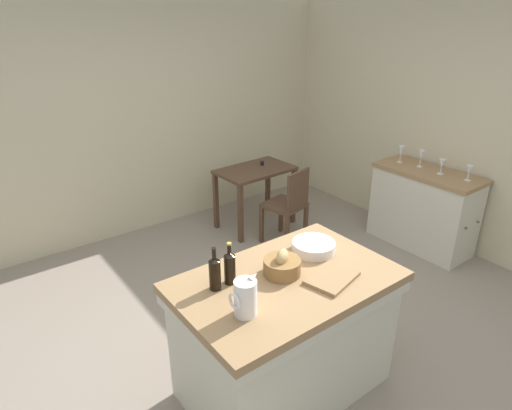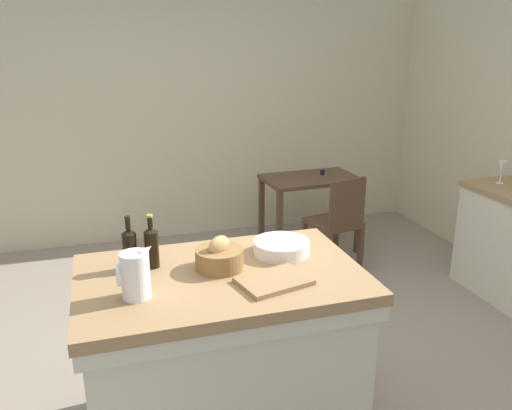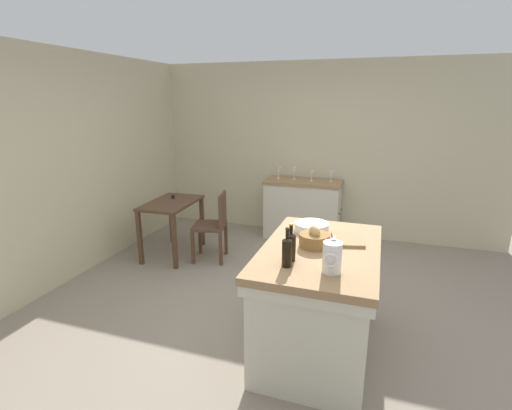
{
  "view_description": "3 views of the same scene",
  "coord_description": "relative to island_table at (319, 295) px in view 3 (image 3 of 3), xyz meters",
  "views": [
    {
      "loc": [
        -1.92,
        -2.19,
        2.47
      ],
      "look_at": [
        0.14,
        0.54,
        0.95
      ],
      "focal_mm": 30.88,
      "sensor_mm": 36.0,
      "label": 1
    },
    {
      "loc": [
        -0.86,
        -2.73,
        2.04
      ],
      "look_at": [
        0.09,
        0.39,
        0.98
      ],
      "focal_mm": 36.51,
      "sensor_mm": 36.0,
      "label": 2
    },
    {
      "loc": [
        -3.14,
        -0.81,
        2.05
      ],
      "look_at": [
        0.27,
        0.33,
        1.04
      ],
      "focal_mm": 26.36,
      "sensor_mm": 36.0,
      "label": 3
    }
  ],
  "objects": [
    {
      "name": "ground_plane",
      "position": [
        0.34,
        0.42,
        -0.49
      ],
      "size": [
        6.76,
        6.76,
        0.0
      ],
      "primitive_type": "plane",
      "color": "gray"
    },
    {
      "name": "wall_back",
      "position": [
        0.34,
        3.02,
        0.81
      ],
      "size": [
        5.32,
        0.12,
        2.6
      ],
      "primitive_type": "cube",
      "color": "beige",
      "rests_on": "ground"
    },
    {
      "name": "wall_right",
      "position": [
        2.94,
        0.42,
        0.81
      ],
      "size": [
        0.12,
        5.2,
        2.6
      ],
      "primitive_type": "cube",
      "color": "beige",
      "rests_on": "ground"
    },
    {
      "name": "island_table",
      "position": [
        0.0,
        0.0,
        0.0
      ],
      "size": [
        1.42,
        0.9,
        0.92
      ],
      "color": "#99754C",
      "rests_on": "ground"
    },
    {
      "name": "side_cabinet",
      "position": [
        2.6,
        0.67,
        -0.05
      ],
      "size": [
        0.52,
        1.14,
        0.89
      ],
      "color": "#99754C",
      "rests_on": "ground"
    },
    {
      "name": "writing_desk",
      "position": [
        1.4,
        2.2,
        0.13
      ],
      "size": [
        0.92,
        0.59,
        0.79
      ],
      "color": "#513826",
      "rests_on": "ground"
    },
    {
      "name": "wooden_chair",
      "position": [
        1.41,
        1.59,
        -0.0
      ],
      "size": [
        0.47,
        0.47,
        0.91
      ],
      "color": "#513826",
      "rests_on": "ground"
    },
    {
      "name": "pitcher",
      "position": [
        -0.42,
        -0.14,
        0.53
      ],
      "size": [
        0.17,
        0.13,
        0.26
      ],
      "color": "white",
      "rests_on": "island_table"
    },
    {
      "name": "wash_bowl",
      "position": [
        0.37,
        0.14,
        0.46
      ],
      "size": [
        0.3,
        0.3,
        0.07
      ],
      "primitive_type": "cylinder",
      "color": "white",
      "rests_on": "island_table"
    },
    {
      "name": "bread_basket",
      "position": [
        0.01,
        0.06,
        0.48
      ],
      "size": [
        0.24,
        0.24,
        0.17
      ],
      "color": "olive",
      "rests_on": "island_table"
    },
    {
      "name": "cutting_board",
      "position": [
        0.22,
        -0.18,
        0.43
      ],
      "size": [
        0.37,
        0.31,
        0.02
      ],
      "primitive_type": "cube",
      "rotation": [
        0.0,
        0.0,
        0.24
      ],
      "color": "#99754C",
      "rests_on": "island_table"
    },
    {
      "name": "wine_bottle_dark",
      "position": [
        -0.32,
        0.17,
        0.54
      ],
      "size": [
        0.07,
        0.07,
        0.28
      ],
      "color": "black",
      "rests_on": "island_table"
    },
    {
      "name": "wine_bottle_amber",
      "position": [
        -0.42,
        0.18,
        0.54
      ],
      "size": [
        0.07,
        0.07,
        0.28
      ],
      "color": "black",
      "rests_on": "island_table"
    },
    {
      "name": "wine_glass_far_left",
      "position": [
        2.65,
        0.27,
        0.51
      ],
      "size": [
        0.07,
        0.07,
        0.16
      ],
      "color": "white",
      "rests_on": "side_cabinet"
    },
    {
      "name": "wine_glass_left",
      "position": [
        2.61,
        0.55,
        0.51
      ],
      "size": [
        0.07,
        0.07,
        0.16
      ],
      "color": "white",
      "rests_on": "side_cabinet"
    },
    {
      "name": "wine_glass_middle",
      "position": [
        2.64,
        0.82,
        0.53
      ],
      "size": [
        0.07,
        0.07,
        0.19
      ],
      "color": "white",
      "rests_on": "side_cabinet"
    },
    {
      "name": "wine_glass_right",
      "position": [
        2.6,
        1.05,
        0.53
      ],
      "size": [
        0.07,
        0.07,
        0.19
      ],
      "color": "white",
      "rests_on": "side_cabinet"
    }
  ]
}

